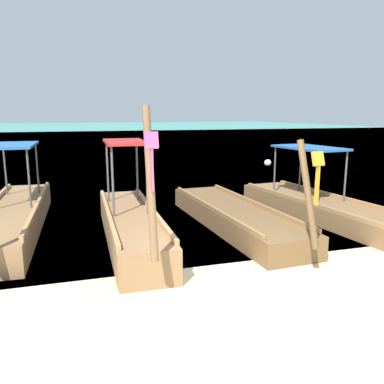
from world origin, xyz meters
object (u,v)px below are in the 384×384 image
Objects in this scene: longtail_boat_pink_ribbon at (131,225)px; mooring_buoy_near at (268,163)px; longtail_boat_orange_ribbon at (234,217)px; longtail_boat_yellow_ribbon at (325,208)px; longtail_boat_green_ribbon at (15,216)px.

longtail_boat_pink_ribbon reaches higher than mooring_buoy_near.
longtail_boat_pink_ribbon is 2.67m from longtail_boat_orange_ribbon.
longtail_boat_yellow_ribbon is 18.11× the size of mooring_buoy_near.
longtail_boat_pink_ribbon is at bearing -32.76° from longtail_boat_green_ribbon.
longtail_boat_orange_ribbon is 0.90× the size of longtail_boat_yellow_ribbon.
longtail_boat_green_ribbon reaches higher than longtail_boat_yellow_ribbon.
mooring_buoy_near is (3.58, 10.10, -0.12)m from longtail_boat_yellow_ribbon.
longtail_boat_orange_ribbon reaches higher than mooring_buoy_near.
longtail_boat_pink_ribbon is 0.91× the size of longtail_boat_orange_ribbon.
longtail_boat_yellow_ribbon is (7.85, -1.26, -0.06)m from longtail_boat_green_ribbon.
longtail_boat_orange_ribbon is (2.64, 0.42, -0.13)m from longtail_boat_pink_ribbon.
longtail_boat_yellow_ribbon is at bearing 4.29° from longtail_boat_pink_ribbon.
longtail_boat_green_ribbon is 5.35m from longtail_boat_orange_ribbon.
mooring_buoy_near is at bearing 37.72° from longtail_boat_green_ribbon.
longtail_boat_pink_ribbon is (2.57, -1.65, 0.03)m from longtail_boat_green_ribbon.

